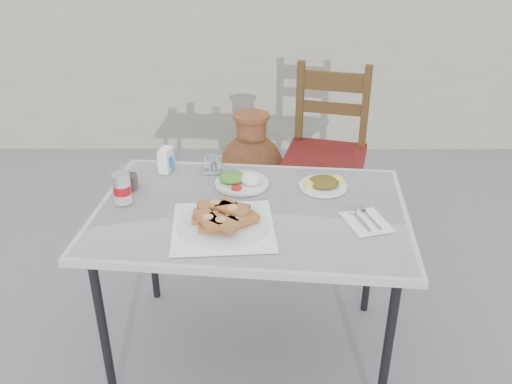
{
  "coord_description": "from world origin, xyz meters",
  "views": [
    {
      "loc": [
        0.19,
        -1.82,
        1.79
      ],
      "look_at": [
        0.19,
        0.09,
        0.79
      ],
      "focal_mm": 38.0,
      "sensor_mm": 36.0,
      "label": 1
    }
  ],
  "objects_px": {
    "soda_can": "(122,188)",
    "chair": "(326,153)",
    "salad_rice_plate": "(241,180)",
    "napkin_holder": "(166,160)",
    "cola_glass": "(130,179)",
    "pide_plate": "(223,219)",
    "cafe_table": "(251,219)",
    "terracotta_urn": "(252,174)",
    "salad_chopped_plate": "(323,184)",
    "condiment_caddy": "(213,165)"
  },
  "relations": [
    {
      "from": "salad_rice_plate",
      "to": "pide_plate",
      "type": "bearing_deg",
      "value": -99.5
    },
    {
      "from": "chair",
      "to": "pide_plate",
      "type": "bearing_deg",
      "value": -99.56
    },
    {
      "from": "cafe_table",
      "to": "chair",
      "type": "relative_size",
      "value": 1.28
    },
    {
      "from": "salad_rice_plate",
      "to": "condiment_caddy",
      "type": "xyz_separation_m",
      "value": [
        -0.13,
        0.14,
        0.01
      ]
    },
    {
      "from": "pide_plate",
      "to": "soda_can",
      "type": "distance_m",
      "value": 0.45
    },
    {
      "from": "soda_can",
      "to": "napkin_holder",
      "type": "xyz_separation_m",
      "value": [
        0.13,
        0.3,
        -0.01
      ]
    },
    {
      "from": "cafe_table",
      "to": "salad_chopped_plate",
      "type": "bearing_deg",
      "value": 30.5
    },
    {
      "from": "pide_plate",
      "to": "cafe_table",
      "type": "bearing_deg",
      "value": 54.98
    },
    {
      "from": "pide_plate",
      "to": "cola_glass",
      "type": "relative_size",
      "value": 3.86
    },
    {
      "from": "salad_chopped_plate",
      "to": "terracotta_urn",
      "type": "bearing_deg",
      "value": 108.12
    },
    {
      "from": "cola_glass",
      "to": "napkin_holder",
      "type": "relative_size",
      "value": 0.99
    },
    {
      "from": "cafe_table",
      "to": "terracotta_urn",
      "type": "bearing_deg",
      "value": 90.55
    },
    {
      "from": "terracotta_urn",
      "to": "salad_chopped_plate",
      "type": "bearing_deg",
      "value": -71.88
    },
    {
      "from": "napkin_holder",
      "to": "chair",
      "type": "height_order",
      "value": "chair"
    },
    {
      "from": "napkin_holder",
      "to": "condiment_caddy",
      "type": "xyz_separation_m",
      "value": [
        0.21,
        -0.0,
        -0.03
      ]
    },
    {
      "from": "pide_plate",
      "to": "terracotta_urn",
      "type": "bearing_deg",
      "value": 85.92
    },
    {
      "from": "pide_plate",
      "to": "terracotta_urn",
      "type": "xyz_separation_m",
      "value": [
        0.09,
        1.29,
        -0.44
      ]
    },
    {
      "from": "napkin_holder",
      "to": "terracotta_urn",
      "type": "relative_size",
      "value": 0.14
    },
    {
      "from": "pide_plate",
      "to": "salad_rice_plate",
      "type": "relative_size",
      "value": 1.74
    },
    {
      "from": "salad_rice_plate",
      "to": "napkin_holder",
      "type": "bearing_deg",
      "value": 157.74
    },
    {
      "from": "cafe_table",
      "to": "chair",
      "type": "xyz_separation_m",
      "value": [
        0.43,
        1.05,
        -0.17
      ]
    },
    {
      "from": "pide_plate",
      "to": "soda_can",
      "type": "bearing_deg",
      "value": 155.06
    },
    {
      "from": "cafe_table",
      "to": "pide_plate",
      "type": "relative_size",
      "value": 3.24
    },
    {
      "from": "napkin_holder",
      "to": "terracotta_urn",
      "type": "height_order",
      "value": "napkin_holder"
    },
    {
      "from": "cafe_table",
      "to": "condiment_caddy",
      "type": "height_order",
      "value": "condiment_caddy"
    },
    {
      "from": "terracotta_urn",
      "to": "pide_plate",
      "type": "bearing_deg",
      "value": -94.08
    },
    {
      "from": "salad_rice_plate",
      "to": "soda_can",
      "type": "height_order",
      "value": "soda_can"
    },
    {
      "from": "cafe_table",
      "to": "cola_glass",
      "type": "xyz_separation_m",
      "value": [
        -0.51,
        0.17,
        0.1
      ]
    },
    {
      "from": "napkin_holder",
      "to": "terracotta_urn",
      "type": "bearing_deg",
      "value": 77.01
    },
    {
      "from": "cola_glass",
      "to": "chair",
      "type": "height_order",
      "value": "chair"
    },
    {
      "from": "cola_glass",
      "to": "napkin_holder",
      "type": "bearing_deg",
      "value": 54.48
    },
    {
      "from": "salad_rice_plate",
      "to": "cola_glass",
      "type": "relative_size",
      "value": 2.22
    },
    {
      "from": "salad_rice_plate",
      "to": "napkin_holder",
      "type": "distance_m",
      "value": 0.37
    },
    {
      "from": "salad_rice_plate",
      "to": "condiment_caddy",
      "type": "bearing_deg",
      "value": 133.09
    },
    {
      "from": "soda_can",
      "to": "terracotta_urn",
      "type": "xyz_separation_m",
      "value": [
        0.5,
        1.1,
        -0.47
      ]
    },
    {
      "from": "soda_can",
      "to": "condiment_caddy",
      "type": "distance_m",
      "value": 0.45
    },
    {
      "from": "chair",
      "to": "salad_chopped_plate",
      "type": "bearing_deg",
      "value": -83.74
    },
    {
      "from": "pide_plate",
      "to": "salad_rice_plate",
      "type": "xyz_separation_m",
      "value": [
        0.06,
        0.35,
        -0.01
      ]
    },
    {
      "from": "napkin_holder",
      "to": "condiment_caddy",
      "type": "height_order",
      "value": "napkin_holder"
    },
    {
      "from": "soda_can",
      "to": "chair",
      "type": "height_order",
      "value": "chair"
    },
    {
      "from": "salad_rice_plate",
      "to": "chair",
      "type": "bearing_deg",
      "value": 60.83
    },
    {
      "from": "condiment_caddy",
      "to": "chair",
      "type": "xyz_separation_m",
      "value": [
        0.6,
        0.71,
        -0.25
      ]
    },
    {
      "from": "pide_plate",
      "to": "salad_chopped_plate",
      "type": "bearing_deg",
      "value": 38.69
    },
    {
      "from": "salad_chopped_plate",
      "to": "condiment_caddy",
      "type": "relative_size",
      "value": 1.67
    },
    {
      "from": "terracotta_urn",
      "to": "cafe_table",
      "type": "bearing_deg",
      "value": -89.45
    },
    {
      "from": "soda_can",
      "to": "salad_rice_plate",
      "type": "bearing_deg",
      "value": 18.71
    },
    {
      "from": "condiment_caddy",
      "to": "terracotta_urn",
      "type": "distance_m",
      "value": 0.92
    },
    {
      "from": "soda_can",
      "to": "terracotta_urn",
      "type": "bearing_deg",
      "value": 65.38
    },
    {
      "from": "salad_rice_plate",
      "to": "salad_chopped_plate",
      "type": "xyz_separation_m",
      "value": [
        0.35,
        -0.02,
        -0.0
      ]
    },
    {
      "from": "pide_plate",
      "to": "terracotta_urn",
      "type": "distance_m",
      "value": 1.36
    }
  ]
}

